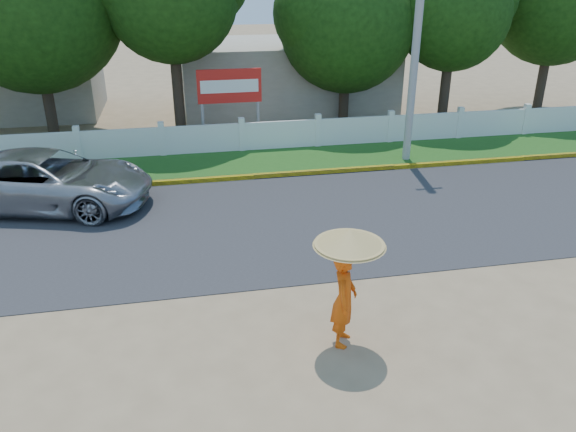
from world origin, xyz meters
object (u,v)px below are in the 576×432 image
object	(u,v)px
vehicle	(48,180)
monk_with_parasol	(347,271)
utility_pole	(417,31)
billboard	(230,90)

from	to	relation	value
vehicle	monk_with_parasol	world-z (taller)	monk_with_parasol
utility_pole	billboard	bearing A→B (deg)	151.79
utility_pole	monk_with_parasol	size ratio (longest dim) A/B	3.82
utility_pole	monk_with_parasol	world-z (taller)	utility_pole
monk_with_parasol	billboard	size ratio (longest dim) A/B	0.81
monk_with_parasol	billboard	distance (m)	13.47
vehicle	billboard	world-z (taller)	billboard
billboard	monk_with_parasol	bearing A→B (deg)	-86.74
monk_with_parasol	vehicle	bearing A→B (deg)	129.94
utility_pole	vehicle	bearing A→B (deg)	-169.98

